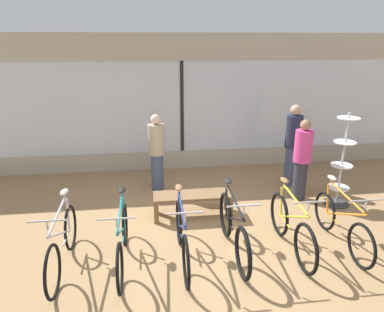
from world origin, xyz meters
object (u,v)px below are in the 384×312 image
at_px(bicycle_center_right, 233,230).
at_px(bicycle_far_right, 341,223).
at_px(bicycle_center_left, 182,237).
at_px(accessory_rack, 341,168).
at_px(display_bench, 193,198).
at_px(customer_by_window, 157,151).
at_px(customer_mid_floor, 302,159).
at_px(bicycle_far_left, 62,244).
at_px(bicycle_left, 122,240).
at_px(customer_near_rack, 293,144).
at_px(bicycle_right, 291,227).

distance_m(bicycle_center_right, bicycle_far_right, 1.70).
height_order(bicycle_center_left, accessory_rack, accessory_rack).
height_order(bicycle_far_right, display_bench, bicycle_far_right).
relative_size(display_bench, customer_by_window, 0.86).
distance_m(bicycle_center_left, customer_mid_floor, 3.11).
relative_size(bicycle_far_right, customer_mid_floor, 1.04).
height_order(customer_by_window, customer_mid_floor, customer_by_window).
xyz_separation_m(bicycle_far_left, bicycle_center_left, (1.65, -0.04, 0.00)).
xyz_separation_m(bicycle_center_right, customer_by_window, (-1.04, 2.46, 0.46)).
xyz_separation_m(bicycle_center_right, display_bench, (-0.45, 1.20, -0.03)).
height_order(bicycle_left, customer_mid_floor, customer_mid_floor).
distance_m(bicycle_center_right, customer_by_window, 2.71).
bearing_deg(customer_by_window, bicycle_far_left, -118.71).
distance_m(bicycle_left, accessory_rack, 4.26).
relative_size(bicycle_left, bicycle_far_right, 1.02).
height_order(display_bench, customer_by_window, customer_by_window).
distance_m(bicycle_left, customer_near_rack, 4.25).
bearing_deg(customer_mid_floor, accessory_rack, -26.48).
bearing_deg(customer_near_rack, customer_by_window, 177.63).
relative_size(customer_near_rack, customer_by_window, 1.09).
bearing_deg(customer_near_rack, bicycle_center_right, -128.31).
xyz_separation_m(bicycle_right, customer_by_window, (-1.92, 2.50, 0.47)).
bearing_deg(bicycle_center_right, bicycle_center_left, -172.49).
bearing_deg(customer_by_window, bicycle_center_right, -67.07).
bearing_deg(bicycle_far_right, bicycle_center_right, -179.92).
relative_size(bicycle_center_left, bicycle_right, 1.01).
relative_size(bicycle_center_right, bicycle_right, 1.06).
height_order(bicycle_center_right, display_bench, bicycle_center_right).
height_order(bicycle_far_right, customer_near_rack, customer_near_rack).
bearing_deg(customer_mid_floor, bicycle_center_left, -145.27).
relative_size(bicycle_far_right, customer_near_rack, 0.95).
bearing_deg(bicycle_left, customer_mid_floor, 27.06).
height_order(bicycle_far_left, bicycle_far_right, bicycle_far_left).
height_order(bicycle_far_right, customer_by_window, customer_by_window).
relative_size(bicycle_far_left, display_bench, 1.24).
relative_size(bicycle_center_right, customer_mid_floor, 1.10).
bearing_deg(accessory_rack, customer_by_window, 161.82).
bearing_deg(customer_near_rack, bicycle_left, -145.12).
height_order(bicycle_center_right, customer_by_window, customer_by_window).
bearing_deg(customer_mid_floor, bicycle_right, -117.49).
bearing_deg(bicycle_far_left, customer_mid_floor, 22.25).
bearing_deg(bicycle_right, bicycle_left, -179.28).
relative_size(bicycle_center_right, customer_by_window, 1.09).
relative_size(bicycle_left, customer_mid_floor, 1.07).
bearing_deg(accessory_rack, bicycle_left, -160.79).
xyz_separation_m(bicycle_center_right, bicycle_right, (0.88, -0.04, -0.00)).
xyz_separation_m(bicycle_far_right, customer_by_window, (-2.74, 2.46, 0.48)).
relative_size(bicycle_far_left, customer_near_rack, 0.97).
bearing_deg(customer_by_window, bicycle_left, -102.61).
distance_m(bicycle_right, customer_by_window, 3.18).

